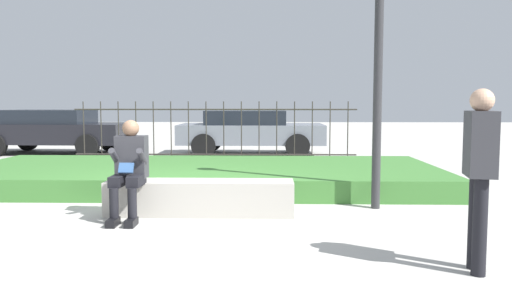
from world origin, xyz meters
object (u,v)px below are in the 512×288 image
stone_bench (200,199)px  street_lamp (379,49)px  person_seated_reader (129,166)px  car_parked_left (54,130)px  car_parked_center (250,130)px  person_passerby (480,165)px

stone_bench → street_lamp: size_ratio=0.70×
person_seated_reader → car_parked_left: (-4.40, 7.93, 0.00)m
stone_bench → car_parked_center: car_parked_center is taller
car_parked_center → person_seated_reader: bearing=-99.0°
person_seated_reader → car_parked_left: size_ratio=0.30×
car_parked_center → person_passerby: bearing=-76.5°
car_parked_left → street_lamp: bearing=-41.3°
person_seated_reader → street_lamp: bearing=12.6°
car_parked_left → person_passerby: person_passerby is taller
car_parked_left → car_parked_center: car_parked_left is taller
person_seated_reader → person_passerby: 4.02m
car_parked_center → stone_bench: bearing=-92.9°
stone_bench → person_passerby: size_ratio=1.54×
car_parked_left → street_lamp: 10.60m
stone_bench → street_lamp: 3.14m
person_passerby → stone_bench: bearing=62.4°
stone_bench → car_parked_center: (0.39, 7.50, 0.48)m
stone_bench → person_seated_reader: bearing=-162.1°
stone_bench → car_parked_center: bearing=87.0°
car_parked_left → stone_bench: bearing=-53.5°
car_parked_center → person_passerby: (2.31, -9.65, 0.25)m
car_parked_left → person_passerby: 12.63m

